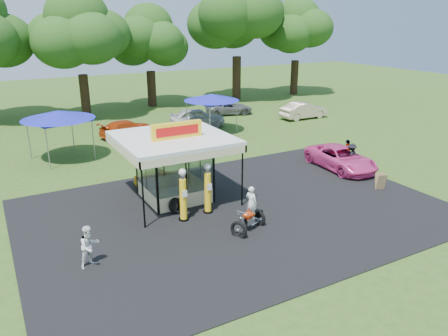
{
  "coord_description": "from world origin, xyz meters",
  "views": [
    {
      "loc": [
        -10.03,
        -14.77,
        8.95
      ],
      "look_at": [
        0.38,
        4.0,
        1.59
      ],
      "focal_mm": 35.0,
      "sensor_mm": 36.0,
      "label": 1
    }
  ],
  "objects_px": {
    "gas_station_kiosk": "(174,166)",
    "gas_pump_right": "(208,189)",
    "spectator_east_a": "(351,156)",
    "bg_car_c": "(197,118)",
    "kiosk_car": "(160,177)",
    "tent_west": "(58,115)",
    "gas_pump_left": "(183,196)",
    "a_frame_sign": "(380,182)",
    "spectator_west": "(89,246)",
    "motorcycle": "(250,213)",
    "bg_car_b": "(127,128)",
    "bg_car_e": "(304,110)",
    "pink_sedan": "(341,158)",
    "bg_car_d": "(229,108)",
    "spectator_east_b": "(347,152)",
    "tent_east": "(212,98)"
  },
  "relations": [
    {
      "from": "spectator_east_b",
      "to": "motorcycle",
      "type": "bearing_deg",
      "value": 17.86
    },
    {
      "from": "kiosk_car",
      "to": "bg_car_c",
      "type": "height_order",
      "value": "bg_car_c"
    },
    {
      "from": "bg_car_e",
      "to": "tent_east",
      "type": "bearing_deg",
      "value": 91.94
    },
    {
      "from": "tent_east",
      "to": "spectator_west",
      "type": "bearing_deg",
      "value": -129.99
    },
    {
      "from": "gas_pump_left",
      "to": "tent_west",
      "type": "xyz_separation_m",
      "value": [
        -3.23,
        12.66,
        1.75
      ]
    },
    {
      "from": "kiosk_car",
      "to": "tent_west",
      "type": "distance_m",
      "value": 9.08
    },
    {
      "from": "gas_pump_left",
      "to": "bg_car_c",
      "type": "xyz_separation_m",
      "value": [
        8.69,
        16.59,
        -0.41
      ]
    },
    {
      "from": "gas_pump_left",
      "to": "bg_car_b",
      "type": "distance_m",
      "value": 16.57
    },
    {
      "from": "spectator_east_a",
      "to": "tent_west",
      "type": "xyz_separation_m",
      "value": [
        -15.5,
        10.86,
        2.17
      ]
    },
    {
      "from": "a_frame_sign",
      "to": "tent_east",
      "type": "relative_size",
      "value": 0.2
    },
    {
      "from": "bg_car_c",
      "to": "motorcycle",
      "type": "bearing_deg",
      "value": -177.98
    },
    {
      "from": "gas_station_kiosk",
      "to": "motorcycle",
      "type": "height_order",
      "value": "gas_station_kiosk"
    },
    {
      "from": "gas_pump_right",
      "to": "bg_car_b",
      "type": "distance_m",
      "value": 16.21
    },
    {
      "from": "bg_car_b",
      "to": "gas_pump_left",
      "type": "bearing_deg",
      "value": 157.31
    },
    {
      "from": "a_frame_sign",
      "to": "spectator_east_b",
      "type": "distance_m",
      "value": 4.6
    },
    {
      "from": "a_frame_sign",
      "to": "spectator_east_a",
      "type": "height_order",
      "value": "spectator_east_a"
    },
    {
      "from": "gas_station_kiosk",
      "to": "a_frame_sign",
      "type": "height_order",
      "value": "gas_station_kiosk"
    },
    {
      "from": "gas_pump_left",
      "to": "a_frame_sign",
      "type": "height_order",
      "value": "gas_pump_left"
    },
    {
      "from": "gas_pump_right",
      "to": "spectator_west",
      "type": "xyz_separation_m",
      "value": [
        -6.09,
        -2.14,
        -0.39
      ]
    },
    {
      "from": "pink_sedan",
      "to": "bg_car_b",
      "type": "height_order",
      "value": "pink_sedan"
    },
    {
      "from": "a_frame_sign",
      "to": "bg_car_d",
      "type": "xyz_separation_m",
      "value": [
        2.62,
        21.47,
        0.17
      ]
    },
    {
      "from": "a_frame_sign",
      "to": "bg_car_e",
      "type": "bearing_deg",
      "value": 84.26
    },
    {
      "from": "spectator_east_a",
      "to": "bg_car_c",
      "type": "height_order",
      "value": "bg_car_c"
    },
    {
      "from": "bg_car_c",
      "to": "tent_east",
      "type": "xyz_separation_m",
      "value": [
        0.28,
        -2.2,
        2.04
      ]
    },
    {
      "from": "gas_station_kiosk",
      "to": "gas_pump_right",
      "type": "height_order",
      "value": "gas_station_kiosk"
    },
    {
      "from": "bg_car_c",
      "to": "tent_west",
      "type": "height_order",
      "value": "tent_west"
    },
    {
      "from": "pink_sedan",
      "to": "gas_pump_right",
      "type": "bearing_deg",
      "value": -166.27
    },
    {
      "from": "bg_car_c",
      "to": "bg_car_e",
      "type": "xyz_separation_m",
      "value": [
        10.24,
        -1.86,
        -0.05
      ]
    },
    {
      "from": "tent_east",
      "to": "spectator_east_b",
      "type": "bearing_deg",
      "value": -72.44
    },
    {
      "from": "bg_car_e",
      "to": "tent_west",
      "type": "xyz_separation_m",
      "value": [
        -22.16,
        -2.07,
        2.21
      ]
    },
    {
      "from": "a_frame_sign",
      "to": "bg_car_e",
      "type": "relative_size",
      "value": 0.2
    },
    {
      "from": "spectator_west",
      "to": "gas_pump_right",
      "type": "bearing_deg",
      "value": -0.72
    },
    {
      "from": "bg_car_c",
      "to": "kiosk_car",
      "type": "bearing_deg",
      "value": 166.69
    },
    {
      "from": "a_frame_sign",
      "to": "bg_car_e",
      "type": "distance_m",
      "value": 18.2
    },
    {
      "from": "spectator_east_b",
      "to": "tent_west",
      "type": "bearing_deg",
      "value": -39.46
    },
    {
      "from": "bg_car_e",
      "to": "tent_west",
      "type": "height_order",
      "value": "tent_west"
    },
    {
      "from": "spectator_east_b",
      "to": "bg_car_e",
      "type": "height_order",
      "value": "spectator_east_b"
    },
    {
      "from": "pink_sedan",
      "to": "spectator_east_b",
      "type": "relative_size",
      "value": 3.14
    },
    {
      "from": "bg_car_b",
      "to": "tent_west",
      "type": "distance_m",
      "value": 7.1
    },
    {
      "from": "motorcycle",
      "to": "tent_east",
      "type": "distance_m",
      "value": 18.13
    },
    {
      "from": "kiosk_car",
      "to": "bg_car_d",
      "type": "height_order",
      "value": "bg_car_d"
    },
    {
      "from": "gas_station_kiosk",
      "to": "gas_pump_right",
      "type": "xyz_separation_m",
      "value": [
        0.69,
        -2.44,
        -0.56
      ]
    },
    {
      "from": "bg_car_b",
      "to": "bg_car_e",
      "type": "xyz_separation_m",
      "value": [
        16.57,
        -1.65,
        0.12
      ]
    },
    {
      "from": "gas_station_kiosk",
      "to": "bg_car_b",
      "type": "height_order",
      "value": "gas_station_kiosk"
    },
    {
      "from": "spectator_east_a",
      "to": "tent_west",
      "type": "relative_size",
      "value": 0.34
    },
    {
      "from": "motorcycle",
      "to": "spectator_east_b",
      "type": "xyz_separation_m",
      "value": [
        10.51,
        4.91,
        -0.02
      ]
    },
    {
      "from": "spectator_east_a",
      "to": "bg_car_b",
      "type": "xyz_separation_m",
      "value": [
        -9.91,
        14.58,
        -0.16
      ]
    },
    {
      "from": "a_frame_sign",
      "to": "bg_car_c",
      "type": "height_order",
      "value": "bg_car_c"
    },
    {
      "from": "spectator_east_a",
      "to": "spectator_east_b",
      "type": "height_order",
      "value": "spectator_east_b"
    },
    {
      "from": "motorcycle",
      "to": "spectator_west",
      "type": "height_order",
      "value": "motorcycle"
    }
  ]
}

